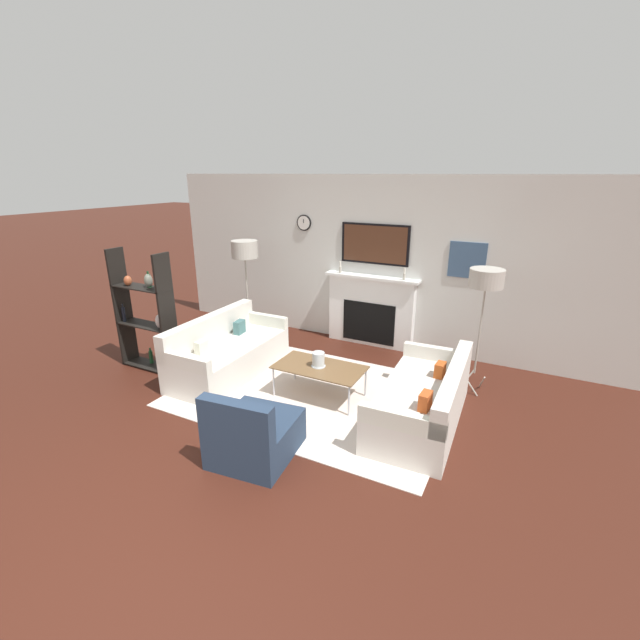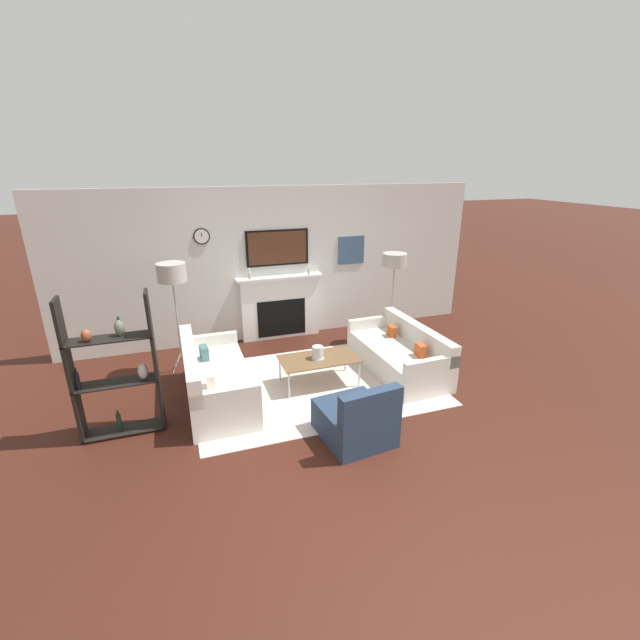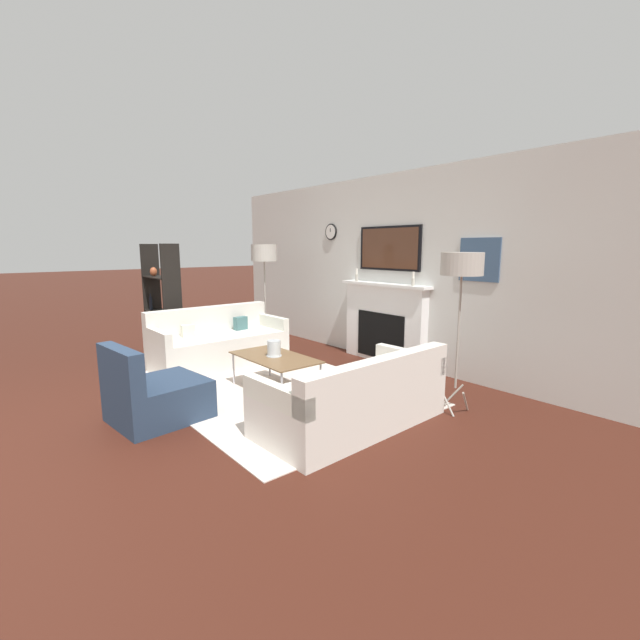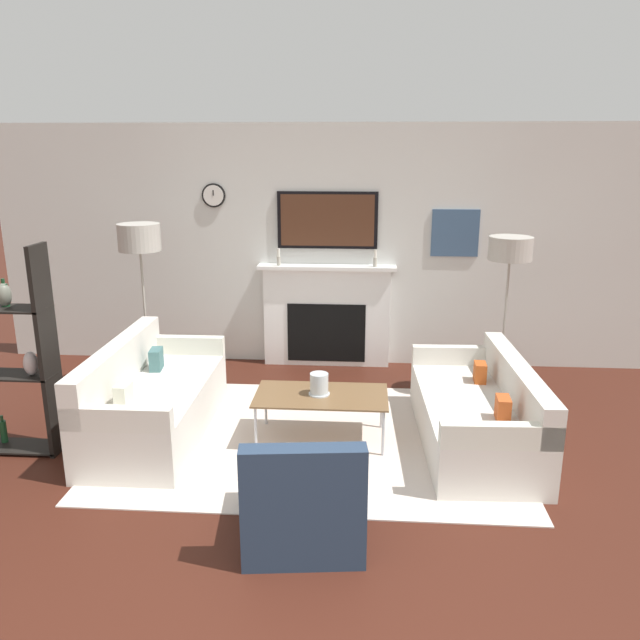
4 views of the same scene
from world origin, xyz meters
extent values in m
cube|color=silver|center=(0.00, 4.73, 1.35)|extent=(7.59, 0.07, 2.70)
cube|color=white|center=(0.00, 4.62, 0.56)|extent=(1.43, 0.16, 1.12)
cube|color=black|center=(0.00, 4.53, 0.40)|extent=(0.89, 0.01, 0.67)
cube|color=white|center=(0.00, 4.60, 1.14)|extent=(1.55, 0.22, 0.04)
cylinder|color=#B2AD9E|center=(-0.54, 4.57, 1.21)|extent=(0.04, 0.04, 0.10)
cylinder|color=white|center=(-0.54, 4.57, 1.31)|extent=(0.03, 0.03, 0.09)
cylinder|color=#B2AD9E|center=(0.54, 4.57, 1.21)|extent=(0.04, 0.04, 0.10)
cylinder|color=white|center=(0.54, 4.57, 1.31)|extent=(0.03, 0.03, 0.09)
cube|color=black|center=(0.00, 4.68, 1.66)|extent=(1.12, 0.04, 0.63)
cube|color=#4C2D1E|center=(0.00, 4.66, 1.66)|extent=(1.04, 0.01, 0.57)
cylinder|color=black|center=(-1.27, 4.68, 1.92)|extent=(0.26, 0.02, 0.26)
cylinder|color=silver|center=(-1.27, 4.67, 1.92)|extent=(0.23, 0.00, 0.23)
cube|color=black|center=(-1.27, 4.66, 1.95)|extent=(0.01, 0.00, 0.06)
cube|color=#395475|center=(1.41, 4.69, 1.53)|extent=(0.52, 0.02, 0.52)
cube|color=beige|center=(0.00, 2.66, 0.01)|extent=(3.42, 2.41, 0.01)
cube|color=silver|center=(-1.36, 2.66, 0.22)|extent=(0.84, 1.87, 0.45)
cube|color=silver|center=(-1.69, 2.65, 0.63)|extent=(0.18, 1.86, 0.37)
cube|color=silver|center=(-1.37, 3.54, 0.54)|extent=(0.82, 0.11, 0.18)
cube|color=silver|center=(-1.35, 1.78, 0.54)|extent=(0.82, 0.11, 0.18)
cube|color=#416A6B|center=(-1.48, 3.07, 0.55)|extent=(0.12, 0.21, 0.20)
cube|color=beige|center=(-1.48, 2.24, 0.53)|extent=(0.11, 0.18, 0.17)
cube|color=silver|center=(1.36, 2.66, 0.20)|extent=(0.92, 1.88, 0.41)
cube|color=silver|center=(1.70, 2.67, 0.56)|extent=(0.23, 1.86, 0.31)
cube|color=silver|center=(1.39, 1.78, 0.50)|extent=(0.85, 0.13, 0.18)
cube|color=silver|center=(1.33, 3.53, 0.50)|extent=(0.85, 0.13, 0.18)
cube|color=#BE4F21|center=(1.50, 2.25, 0.50)|extent=(0.11, 0.19, 0.19)
cube|color=#B64E1E|center=(1.47, 3.07, 0.50)|extent=(0.11, 0.18, 0.17)
cube|color=#25354C|center=(0.05, 1.30, 0.19)|extent=(0.83, 0.91, 0.38)
cube|color=#25354C|center=(0.09, 0.95, 0.58)|extent=(0.75, 0.22, 0.40)
cube|color=brown|center=(0.08, 2.64, 0.41)|extent=(1.12, 0.61, 0.02)
cylinder|color=#B7B7BC|center=(-0.44, 2.38, 0.20)|extent=(0.02, 0.02, 0.40)
cylinder|color=#B7B7BC|center=(0.60, 2.38, 0.20)|extent=(0.02, 0.02, 0.40)
cylinder|color=#B7B7BC|center=(-0.44, 2.91, 0.20)|extent=(0.02, 0.02, 0.40)
cylinder|color=#B7B7BC|center=(0.60, 2.91, 0.20)|extent=(0.02, 0.02, 0.40)
cylinder|color=silver|center=(0.06, 2.64, 0.51)|extent=(0.16, 0.16, 0.19)
cylinder|color=silver|center=(0.06, 2.64, 0.47)|extent=(0.09, 0.09, 0.10)
cylinder|color=silver|center=(0.06, 2.64, 0.42)|extent=(0.18, 0.18, 0.01)
cylinder|color=#9E998E|center=(-1.69, 3.74, 0.13)|extent=(0.09, 0.23, 0.27)
cylinder|color=#9E998E|center=(-1.87, 3.78, 0.13)|extent=(0.17, 0.19, 0.27)
cylinder|color=#9E998E|center=(-1.82, 3.60, 0.13)|extent=(0.23, 0.07, 0.27)
cylinder|color=#9E998E|center=(-1.79, 3.71, 0.86)|extent=(0.02, 0.02, 1.19)
cylinder|color=#B2ADA3|center=(-1.79, 3.71, 1.59)|extent=(0.41, 0.41, 0.27)
cylinder|color=#9E998E|center=(1.90, 3.74, 0.13)|extent=(0.09, 0.23, 0.27)
cylinder|color=#9E998E|center=(1.71, 3.78, 0.13)|extent=(0.17, 0.19, 0.27)
cylinder|color=#9E998E|center=(1.77, 3.60, 0.13)|extent=(0.23, 0.07, 0.27)
cylinder|color=#9E998E|center=(1.79, 3.71, 0.83)|extent=(0.02, 0.02, 1.15)
cylinder|color=#B2ADA3|center=(1.79, 3.71, 1.52)|extent=(0.41, 0.41, 0.22)
cube|color=black|center=(-2.96, 2.28, 0.86)|extent=(0.04, 0.28, 1.73)
cube|color=black|center=(-2.08, 2.28, 0.86)|extent=(0.04, 0.28, 1.73)
cube|color=black|center=(-2.52, 2.28, 0.03)|extent=(0.93, 0.28, 0.02)
cube|color=black|center=(-2.52, 2.28, 0.66)|extent=(0.93, 0.28, 0.01)
cube|color=black|center=(-2.52, 2.28, 1.22)|extent=(0.93, 0.28, 0.02)
ellipsoid|color=gray|center=(-2.40, 2.32, 1.32)|extent=(0.11, 0.11, 0.19)
ellipsoid|color=#9F4C2C|center=(-2.73, 2.25, 1.29)|extent=(0.11, 0.11, 0.14)
cylinder|color=#194223|center=(-2.58, 2.33, 0.13)|extent=(0.05, 0.05, 0.19)
cylinder|color=#194223|center=(-2.58, 2.33, 0.25)|extent=(0.02, 0.02, 0.05)
cylinder|color=black|center=(-2.90, 2.23, 0.78)|extent=(0.05, 0.05, 0.21)
cylinder|color=black|center=(-2.90, 2.23, 0.91)|extent=(0.02, 0.02, 0.05)
ellipsoid|color=silver|center=(-2.22, 2.26, 0.77)|extent=(0.11, 0.11, 0.20)
cylinder|color=#194223|center=(-2.40, 2.32, 1.31)|extent=(0.06, 0.06, 0.18)
cylinder|color=#194223|center=(-2.40, 2.32, 1.42)|extent=(0.03, 0.03, 0.04)
camera|label=1|loc=(2.31, -1.68, 2.72)|focal=24.00mm
camera|label=2|loc=(-1.72, -2.64, 3.05)|focal=24.00mm
camera|label=3|loc=(4.14, -0.04, 1.68)|focal=24.00mm
camera|label=4|loc=(0.42, -2.26, 2.43)|focal=35.00mm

